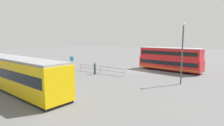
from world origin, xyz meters
TOP-DOWN VIEW (x-y plane):
  - ground_plane at (0.00, 0.00)m, footprint 160.00×160.00m
  - double_decker_bus at (-4.47, -2.76)m, footprint 10.41×4.25m
  - tram_yellow at (5.92, 16.89)m, footprint 15.56×4.52m
  - pedestrian_near_railing at (4.12, 6.14)m, footprint 0.33×0.36m
  - pedestrian_railing at (3.95, 4.98)m, footprint 8.60×0.59m
  - info_sign at (9.37, 5.55)m, footprint 1.00×0.24m
  - street_lamp at (-7.90, 5.50)m, footprint 0.36×0.36m

SIDE VIEW (x-z plane):
  - ground_plane at x=0.00m, z-range 0.00..0.00m
  - pedestrian_railing at x=3.95m, z-range 0.20..1.28m
  - pedestrian_near_railing at x=4.12m, z-range 0.15..1.95m
  - info_sign at x=9.37m, z-range 0.45..2.86m
  - tram_yellow at x=5.92m, z-range 0.06..3.42m
  - double_decker_bus at x=-4.47m, z-range 0.04..3.87m
  - street_lamp at x=-7.90m, z-range 0.58..7.61m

